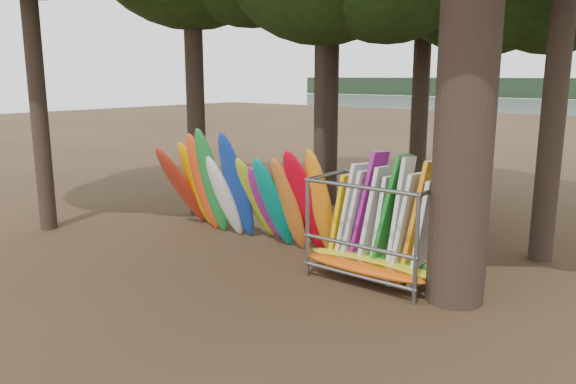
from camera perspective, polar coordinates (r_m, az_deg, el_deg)
The scene contains 3 objects.
ground at distance 13.59m, azimuth -1.47°, elevation -7.21°, with size 120.00×120.00×0.00m, color #47331E.
kayak_row at distance 15.05m, azimuth -4.69°, elevation -0.16°, with size 5.55×2.06×3.19m.
storage_rack at distance 12.37m, azimuth 9.02°, elevation -4.16°, with size 3.20×1.57×2.84m.
Camera 1 is at (8.31, -9.80, 4.41)m, focal length 35.00 mm.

